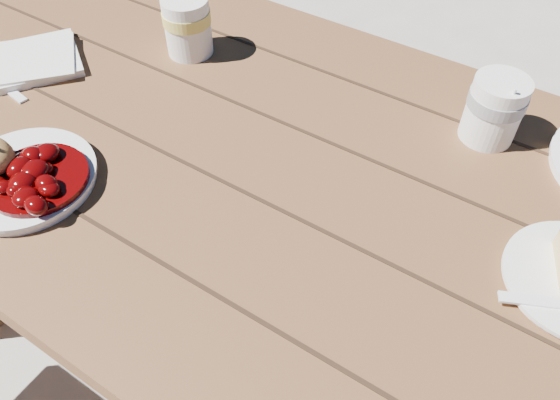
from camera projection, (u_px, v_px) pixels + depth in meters
The scene contains 8 objects.
picnic_table at pixel (350, 264), 0.90m from camera, with size 2.00×1.55×0.75m.
main_plate at pixel (25, 179), 0.80m from camera, with size 0.20×0.20×0.02m, color white.
goulash_stew at pixel (35, 171), 0.77m from camera, with size 0.14×0.14×0.04m, color #4D0203, non-canonical shape.
fork_dessert at pixel (552, 303), 0.65m from camera, with size 0.03×0.16×0.01m, color white, non-canonical shape.
coffee_cup at pixel (494, 110), 0.83m from camera, with size 0.08×0.08×0.11m, color white.
napkin_stack at pixel (36, 60), 1.00m from camera, with size 0.15×0.15×0.01m, color white.
fork_table at pixel (5, 86), 0.95m from camera, with size 0.03×0.16×0.01m, color white, non-canonical shape.
second_cup at pixel (188, 26), 0.99m from camera, with size 0.08×0.08×0.11m, color white.
Camera 1 is at (0.19, -0.50, 1.33)m, focal length 35.00 mm.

